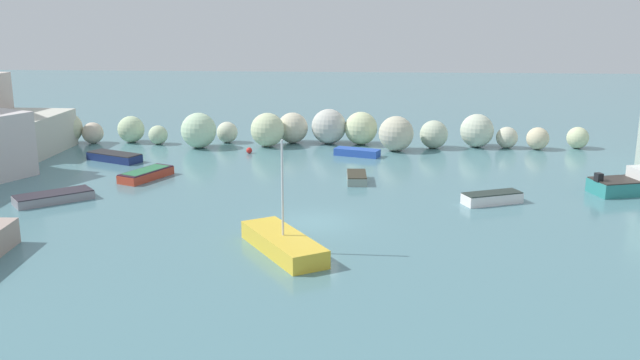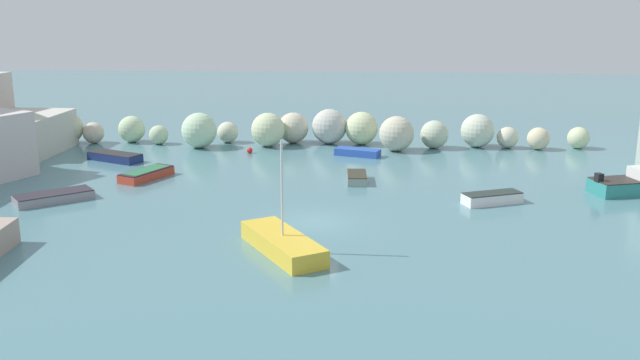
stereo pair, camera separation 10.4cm
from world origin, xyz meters
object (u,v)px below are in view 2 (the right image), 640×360
at_px(moored_boat_6, 146,174).
at_px(moored_boat_8, 54,197).
at_px(moored_boat_2, 358,152).
at_px(channel_buoy, 250,150).
at_px(moored_boat_7, 115,157).
at_px(moored_boat_3, 283,243).
at_px(moored_boat_5, 357,178).
at_px(moored_boat_9, 492,198).
at_px(moored_boat_0, 637,184).

bearing_deg(moored_boat_6, moored_boat_8, 171.50).
relative_size(moored_boat_2, moored_boat_6, 0.86).
height_order(channel_buoy, moored_boat_2, moored_boat_2).
bearing_deg(moored_boat_7, moored_boat_3, -26.32).
xyz_separation_m(moored_boat_5, moored_boat_8, (-17.04, -5.62, -0.01)).
relative_size(moored_boat_5, moored_boat_6, 0.66).
xyz_separation_m(moored_boat_2, moored_boat_3, (-3.05, -20.73, 0.16)).
xyz_separation_m(moored_boat_5, moored_boat_6, (-13.43, -0.09, 0.04)).
xyz_separation_m(moored_boat_8, moored_boat_9, (24.67, 1.23, 0.05)).
height_order(moored_boat_3, moored_boat_9, moored_boat_3).
bearing_deg(moored_boat_3, moored_boat_5, 134.72).
relative_size(channel_buoy, moored_boat_7, 0.10).
relative_size(moored_boat_5, moored_boat_9, 0.76).
bearing_deg(channel_buoy, moored_boat_3, -76.67).
bearing_deg(moored_boat_2, moored_boat_5, -70.62).
bearing_deg(moored_boat_2, moored_boat_0, -10.20).
distance_m(channel_buoy, moored_boat_6, 9.73).
bearing_deg(moored_boat_7, moored_boat_2, 34.71).
distance_m(moored_boat_5, moored_boat_9, 8.80).
height_order(moored_boat_0, moored_boat_2, moored_boat_0).
bearing_deg(moored_boat_6, moored_boat_9, -76.87).
bearing_deg(moored_boat_8, channel_buoy, -162.45).
distance_m(moored_boat_8, moored_boat_9, 24.70).
bearing_deg(moored_boat_9, moored_boat_5, -52.04).
relative_size(moored_boat_7, moored_boat_9, 1.21).
relative_size(moored_boat_8, moored_boat_9, 1.20).
height_order(moored_boat_0, moored_boat_8, moored_boat_0).
distance_m(moored_boat_2, moored_boat_3, 20.96).
distance_m(moored_boat_0, moored_boat_3, 22.79).
height_order(channel_buoy, moored_boat_3, moored_boat_3).
xyz_separation_m(moored_boat_2, moored_boat_7, (-17.19, -2.81, 0.03)).
distance_m(channel_buoy, moored_boat_2, 8.06).
distance_m(moored_boat_3, moored_boat_6, 16.54).
relative_size(moored_boat_0, moored_boat_3, 0.99).
xyz_separation_m(moored_boat_0, moored_boat_2, (-16.61, 9.21, -0.27)).
relative_size(moored_boat_0, moored_boat_8, 1.33).
height_order(channel_buoy, moored_boat_6, moored_boat_6).
relative_size(moored_boat_6, moored_boat_8, 0.95).
height_order(channel_buoy, moored_boat_8, moored_boat_8).
height_order(moored_boat_0, moored_boat_7, moored_boat_0).
bearing_deg(channel_buoy, moored_boat_9, -38.32).
xyz_separation_m(moored_boat_3, moored_boat_7, (-14.14, 17.92, -0.13)).
bearing_deg(moored_boat_0, moored_boat_5, 158.70).
xyz_separation_m(moored_boat_0, moored_boat_7, (-33.80, 6.40, -0.24)).
distance_m(moored_boat_2, moored_boat_6, 15.46).
bearing_deg(moored_boat_9, moored_boat_8, -19.31).
height_order(moored_boat_7, moored_boat_9, moored_boat_9).
distance_m(moored_boat_2, moored_boat_8, 21.56).
relative_size(moored_boat_3, moored_boat_5, 2.14).
distance_m(channel_buoy, moored_boat_0, 26.46).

